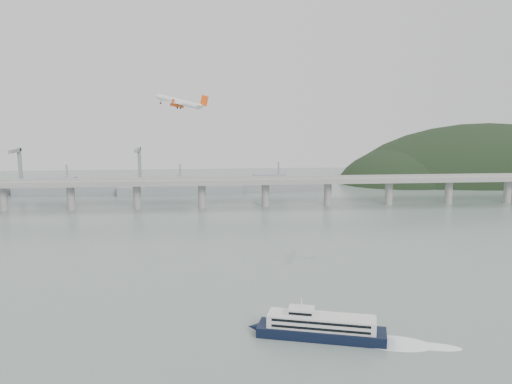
{
  "coord_description": "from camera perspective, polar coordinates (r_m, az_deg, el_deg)",
  "views": [
    {
      "loc": [
        -23.64,
        -218.9,
        81.83
      ],
      "look_at": [
        0.0,
        55.0,
        36.0
      ],
      "focal_mm": 38.0,
      "sensor_mm": 36.0,
      "label": 1
    }
  ],
  "objects": [
    {
      "name": "ground",
      "position": [
        234.89,
        1.18,
        -10.93
      ],
      "size": [
        900.0,
        900.0,
        0.0
      ],
      "primitive_type": "plane",
      "color": "slate",
      "rests_on": "ground"
    },
    {
      "name": "ferry",
      "position": [
        197.11,
        6.9,
        -13.94
      ],
      "size": [
        72.09,
        28.47,
        13.93
      ],
      "rotation": [
        0.0,
        0.0,
        -0.29
      ],
      "color": "black",
      "rests_on": "ground"
    },
    {
      "name": "bridge",
      "position": [
        424.38,
        -1.84,
        0.76
      ],
      "size": [
        800.0,
        22.0,
        23.9
      ],
      "color": "gray",
      "rests_on": "ground"
    },
    {
      "name": "airliner",
      "position": [
        311.59,
        -7.98,
        9.34
      ],
      "size": [
        32.27,
        29.96,
        10.14
      ],
      "rotation": [
        0.05,
        -0.23,
        2.81
      ],
      "color": "white",
      "rests_on": "ground"
    },
    {
      "name": "distant_fleet",
      "position": [
        507.25,
        -19.92,
        0.32
      ],
      "size": [
        453.0,
        60.9,
        40.0
      ],
      "color": "gray",
      "rests_on": "ground"
    },
    {
      "name": "headland",
      "position": [
        639.39,
        24.03,
        -0.47
      ],
      "size": [
        365.0,
        155.0,
        156.0
      ],
      "color": "black",
      "rests_on": "ground"
    }
  ]
}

